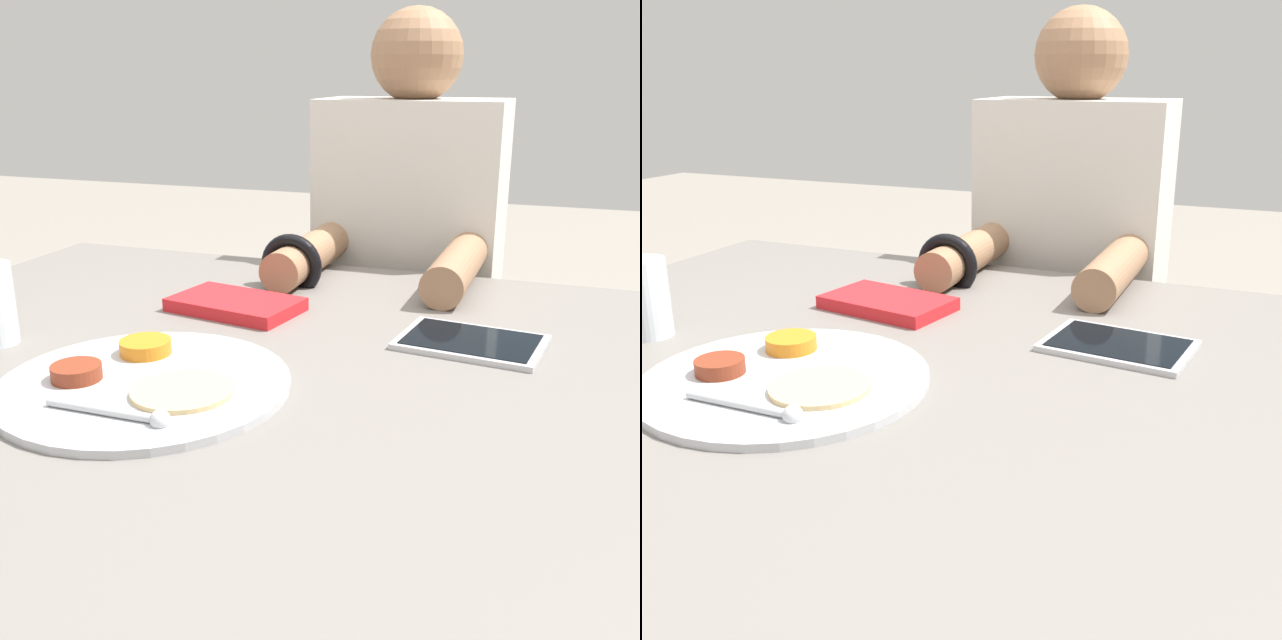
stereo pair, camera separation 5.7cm
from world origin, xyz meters
The scene contains 5 objects.
dining_table centered at (0.00, 0.00, 0.39)m, with size 1.26×1.04×0.78m.
thali_tray centered at (-0.08, -0.11, 0.78)m, with size 0.34×0.34×0.03m.
red_notebook centered at (-0.11, 0.20, 0.79)m, with size 0.21×0.15×0.02m.
tablet_device centered at (0.25, 0.16, 0.78)m, with size 0.20×0.15×0.01m.
person_diner centered at (0.05, 0.66, 0.59)m, with size 0.37×0.48×1.24m.
Camera 1 is at (0.38, -0.80, 1.13)m, focal length 42.00 mm.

